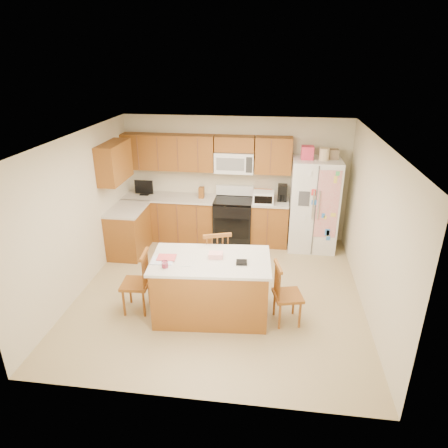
# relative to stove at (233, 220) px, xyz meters

# --- Properties ---
(ground) EXTENTS (4.50, 4.50, 0.00)m
(ground) POSITION_rel_stove_xyz_m (0.00, -1.94, -0.47)
(ground) COLOR tan
(ground) RESTS_ON ground
(room_shell) EXTENTS (4.60, 4.60, 2.52)m
(room_shell) POSITION_rel_stove_xyz_m (0.00, -1.94, 0.97)
(room_shell) COLOR beige
(room_shell) RESTS_ON ground
(cabinetry) EXTENTS (3.36, 1.56, 2.15)m
(cabinetry) POSITION_rel_stove_xyz_m (-0.98, -0.15, 0.44)
(cabinetry) COLOR brown
(cabinetry) RESTS_ON ground
(stove) EXTENTS (0.76, 0.65, 1.13)m
(stove) POSITION_rel_stove_xyz_m (0.00, 0.00, 0.00)
(stove) COLOR black
(stove) RESTS_ON ground
(refrigerator) EXTENTS (0.90, 0.79, 2.04)m
(refrigerator) POSITION_rel_stove_xyz_m (1.57, -0.06, 0.45)
(refrigerator) COLOR white
(refrigerator) RESTS_ON ground
(island) EXTENTS (1.76, 1.11, 1.01)m
(island) POSITION_rel_stove_xyz_m (-0.04, -2.56, -0.01)
(island) COLOR brown
(island) RESTS_ON ground
(windsor_chair_left) EXTENTS (0.43, 0.45, 0.97)m
(windsor_chair_left) POSITION_rel_stove_xyz_m (-1.15, -2.59, -0.02)
(windsor_chair_left) COLOR brown
(windsor_chair_left) RESTS_ON ground
(windsor_chair_back) EXTENTS (0.58, 0.57, 1.08)m
(windsor_chair_back) POSITION_rel_stove_xyz_m (-0.08, -1.88, 0.04)
(windsor_chair_back) COLOR brown
(windsor_chair_back) RESTS_ON ground
(windsor_chair_right) EXTENTS (0.47, 0.49, 0.94)m
(windsor_chair_right) POSITION_rel_stove_xyz_m (1.04, -2.60, -0.03)
(windsor_chair_right) COLOR brown
(windsor_chair_right) RESTS_ON ground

